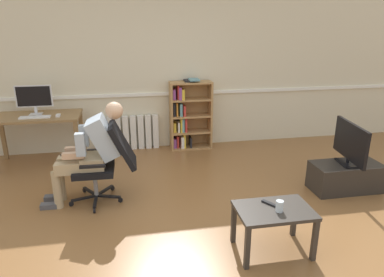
{
  "coord_description": "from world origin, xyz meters",
  "views": [
    {
      "loc": [
        -0.6,
        -3.2,
        2.08
      ],
      "look_at": [
        0.15,
        0.85,
        0.7
      ],
      "focal_mm": 33.02,
      "sensor_mm": 36.0,
      "label": 1
    }
  ],
  "objects_px": {
    "imac_monitor": "(34,98)",
    "keyboard": "(35,117)",
    "bookshelf": "(187,116)",
    "drinking_glass": "(280,206)",
    "radiator": "(130,133)",
    "coffee_table": "(274,215)",
    "office_chair": "(107,160)",
    "person_seated": "(90,151)",
    "computer_mouse": "(58,115)",
    "tv_stand": "(345,177)",
    "tv_screen": "(350,143)",
    "spare_remote": "(269,203)",
    "computer_desk": "(36,122)"
  },
  "relations": [
    {
      "from": "drinking_glass",
      "to": "spare_remote",
      "type": "bearing_deg",
      "value": 105.85
    },
    {
      "from": "bookshelf",
      "to": "tv_stand",
      "type": "height_order",
      "value": "bookshelf"
    },
    {
      "from": "imac_monitor",
      "to": "radiator",
      "type": "relative_size",
      "value": 0.53
    },
    {
      "from": "radiator",
      "to": "tv_stand",
      "type": "relative_size",
      "value": 1.11
    },
    {
      "from": "bookshelf",
      "to": "drinking_glass",
      "type": "relative_size",
      "value": 11.4
    },
    {
      "from": "keyboard",
      "to": "tv_screen",
      "type": "distance_m",
      "value": 4.29
    },
    {
      "from": "bookshelf",
      "to": "radiator",
      "type": "relative_size",
      "value": 1.23
    },
    {
      "from": "keyboard",
      "to": "tv_stand",
      "type": "distance_m",
      "value": 4.32
    },
    {
      "from": "radiator",
      "to": "computer_desk",
      "type": "bearing_deg",
      "value": -163.84
    },
    {
      "from": "imac_monitor",
      "to": "computer_mouse",
      "type": "height_order",
      "value": "imac_monitor"
    },
    {
      "from": "tv_stand",
      "to": "drinking_glass",
      "type": "relative_size",
      "value": 8.36
    },
    {
      "from": "computer_mouse",
      "to": "office_chair",
      "type": "height_order",
      "value": "office_chair"
    },
    {
      "from": "radiator",
      "to": "office_chair",
      "type": "xyz_separation_m",
      "value": [
        -0.28,
        -1.76,
        0.23
      ]
    },
    {
      "from": "computer_desk",
      "to": "radiator",
      "type": "relative_size",
      "value": 1.31
    },
    {
      "from": "tv_stand",
      "to": "tv_screen",
      "type": "xyz_separation_m",
      "value": [
        0.0,
        -0.0,
        0.46
      ]
    },
    {
      "from": "computer_desk",
      "to": "tv_stand",
      "type": "bearing_deg",
      "value": -22.25
    },
    {
      "from": "imac_monitor",
      "to": "keyboard",
      "type": "bearing_deg",
      "value": -82.75
    },
    {
      "from": "office_chair",
      "to": "coffee_table",
      "type": "xyz_separation_m",
      "value": [
        1.54,
        -1.31,
        -0.14
      ]
    },
    {
      "from": "radiator",
      "to": "tv_screen",
      "type": "bearing_deg",
      "value": -37.18
    },
    {
      "from": "tv_screen",
      "to": "computer_mouse",
      "type": "bearing_deg",
      "value": 74.79
    },
    {
      "from": "computer_mouse",
      "to": "drinking_glass",
      "type": "height_order",
      "value": "computer_mouse"
    },
    {
      "from": "radiator",
      "to": "office_chair",
      "type": "bearing_deg",
      "value": -98.99
    },
    {
      "from": "tv_stand",
      "to": "drinking_glass",
      "type": "xyz_separation_m",
      "value": [
        -1.4,
        -1.08,
        0.32
      ]
    },
    {
      "from": "coffee_table",
      "to": "spare_remote",
      "type": "xyz_separation_m",
      "value": [
        -0.02,
        0.09,
        0.08
      ]
    },
    {
      "from": "office_chair",
      "to": "spare_remote",
      "type": "relative_size",
      "value": 6.43
    },
    {
      "from": "bookshelf",
      "to": "drinking_glass",
      "type": "height_order",
      "value": "bookshelf"
    },
    {
      "from": "tv_screen",
      "to": "coffee_table",
      "type": "xyz_separation_m",
      "value": [
        -1.42,
        -1.03,
        -0.26
      ]
    },
    {
      "from": "computer_desk",
      "to": "keyboard",
      "type": "relative_size",
      "value": 2.98
    },
    {
      "from": "keyboard",
      "to": "tv_screen",
      "type": "xyz_separation_m",
      "value": [
        4.01,
        -1.51,
        -0.13
      ]
    },
    {
      "from": "office_chair",
      "to": "person_seated",
      "type": "height_order",
      "value": "person_seated"
    },
    {
      "from": "keyboard",
      "to": "person_seated",
      "type": "bearing_deg",
      "value": -55.04
    },
    {
      "from": "keyboard",
      "to": "coffee_table",
      "type": "height_order",
      "value": "keyboard"
    },
    {
      "from": "tv_screen",
      "to": "bookshelf",
      "type": "bearing_deg",
      "value": 48.86
    },
    {
      "from": "office_chair",
      "to": "coffee_table",
      "type": "relative_size",
      "value": 1.39
    },
    {
      "from": "bookshelf",
      "to": "person_seated",
      "type": "xyz_separation_m",
      "value": [
        -1.43,
        -1.66,
        0.09
      ]
    },
    {
      "from": "computer_mouse",
      "to": "computer_desk",
      "type": "bearing_deg",
      "value": 160.55
    },
    {
      "from": "radiator",
      "to": "coffee_table",
      "type": "relative_size",
      "value": 1.39
    },
    {
      "from": "radiator",
      "to": "coffee_table",
      "type": "xyz_separation_m",
      "value": [
        1.26,
        -3.07,
        0.09
      ]
    },
    {
      "from": "computer_mouse",
      "to": "person_seated",
      "type": "distance_m",
      "value": 1.37
    },
    {
      "from": "keyboard",
      "to": "bookshelf",
      "type": "relative_size",
      "value": 0.36
    },
    {
      "from": "tv_screen",
      "to": "coffee_table",
      "type": "distance_m",
      "value": 1.78
    },
    {
      "from": "imac_monitor",
      "to": "coffee_table",
      "type": "height_order",
      "value": "imac_monitor"
    },
    {
      "from": "tv_screen",
      "to": "spare_remote",
      "type": "height_order",
      "value": "tv_screen"
    },
    {
      "from": "tv_screen",
      "to": "coffee_table",
      "type": "bearing_deg",
      "value": 133.24
    },
    {
      "from": "imac_monitor",
      "to": "spare_remote",
      "type": "xyz_separation_m",
      "value": [
        2.6,
        -2.67,
        -0.55
      ]
    },
    {
      "from": "keyboard",
      "to": "drinking_glass",
      "type": "relative_size",
      "value": 4.08
    },
    {
      "from": "radiator",
      "to": "drinking_glass",
      "type": "height_order",
      "value": "radiator"
    },
    {
      "from": "radiator",
      "to": "person_seated",
      "type": "distance_m",
      "value": 1.85
    },
    {
      "from": "keyboard",
      "to": "person_seated",
      "type": "xyz_separation_m",
      "value": [
        0.86,
        -1.23,
        -0.12
      ]
    },
    {
      "from": "imac_monitor",
      "to": "coffee_table",
      "type": "xyz_separation_m",
      "value": [
        2.61,
        -2.76,
        -0.63
      ]
    }
  ]
}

